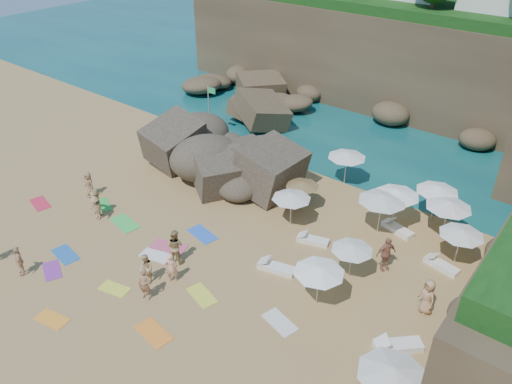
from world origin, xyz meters
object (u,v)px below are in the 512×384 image
Objects in this scene: parasol_1 at (438,188)px; parasol_2 at (291,196)px; parasol_0 at (347,155)px; person_stand_6 at (171,267)px; lounger_0 at (280,161)px; person_stand_1 at (175,246)px; rock_outcrop at (233,168)px; person_stand_3 at (386,254)px; person_stand_2 at (297,169)px; person_stand_5 at (264,164)px; flag_pole at (210,104)px; person_stand_4 at (428,297)px.

parasol_1 reaches higher than parasol_2.
person_stand_6 is (-1.98, -13.50, -1.30)m from parasol_0.
lounger_0 is 0.91× the size of person_stand_1.
parasol_1 reaches higher than rock_outcrop.
person_stand_3 reaches higher than lounger_0.
person_stand_3 is at bearing 179.23° from person_stand_2.
person_stand_3 is (5.97, -0.25, -0.97)m from parasol_2.
person_stand_5 reaches higher than lounger_0.
person_stand_1 is at bearing -113.71° from parasol_2.
parasol_1 is 1.08× the size of parasol_2.
parasol_2 is 5.28m from person_stand_2.
rock_outcrop is at bearing 156.31° from parasol_2.
parasol_1 is 5.92m from person_stand_3.
person_stand_6 is (10.02, -13.74, -1.68)m from flag_pole.
rock_outcrop is at bearing -157.52° from parasol_0.
person_stand_1 is (-8.97, -11.91, -1.12)m from parasol_1.
parasol_0 is 6.05m from parasol_1.
parasol_2 is (-6.18, -5.56, -0.16)m from parasol_1.
person_stand_4 is (8.64, -7.83, -1.21)m from parasol_0.
person_stand_6 is (5.10, -10.57, 0.83)m from rock_outcrop.
parasol_1 is 1.45× the size of person_stand_2.
rock_outcrop is 7.82m from parasol_2.
flag_pole is 12.01m from parasol_0.
lounger_0 is 0.91× the size of person_stand_3.
flag_pole is at bearing 102.01° from person_stand_3.
lounger_0 is at bearing -122.49° from person_stand_6.
parasol_0 is at bearing -143.52° from person_stand_6.
rock_outcrop is 4.61m from person_stand_2.
person_stand_3 is (-0.21, -5.81, -1.13)m from parasol_1.
person_stand_6 is (-8.02, -13.09, -1.26)m from parasol_1.
person_stand_2 is (-2.62, 4.45, -1.10)m from parasol_2.
flag_pole is 2.37× the size of person_stand_2.
lounger_0 is 13.57m from person_stand_6.
lounger_0 is at bearing -176.76° from parasol_0.
person_stand_1 is 1.05× the size of person_stand_4.
person_stand_1 reaches higher than lounger_0.
person_stand_2 is at bearing -105.94° from person_stand_1.
person_stand_3 is at bearing -160.20° from person_stand_1.
parasol_2 reaches higher than rock_outcrop.
rock_outcrop is at bearing -149.20° from lounger_0.
person_stand_5 is (0.33, -2.30, 0.84)m from lounger_0.
rock_outcrop is 3.67× the size of parasol_2.
person_stand_4 is (8.78, -1.86, -1.01)m from parasol_2.
person_stand_3 is at bearing 177.77° from person_stand_6.
person_stand_3 reaches higher than person_stand_4.
flag_pole is 8.04m from person_stand_5.
parasol_2 is 6.05m from person_stand_3.
person_stand_2 is at bearing -49.88° from lounger_0.
person_stand_3 is 10.67m from person_stand_6.
flag_pole is 2.24× the size of lounger_0.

